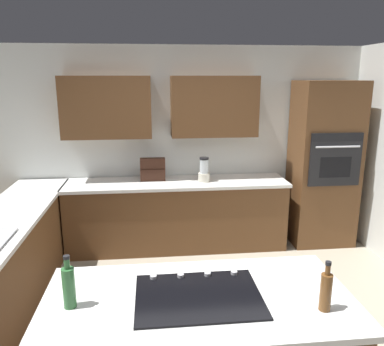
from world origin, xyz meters
name	(u,v)px	position (x,y,z in m)	size (l,w,h in m)	color
ground_plane	(201,326)	(0.00, 0.00, 0.00)	(14.00, 14.00, 0.00)	#9E937F
wall_back	(177,136)	(0.07, -2.04, 1.44)	(6.00, 0.44, 2.60)	silver
lower_cabinets_back	(177,216)	(0.10, -1.72, 0.43)	(2.80, 0.60, 0.86)	brown
countertop_back	(177,183)	(0.10, -1.72, 0.88)	(2.84, 0.64, 0.04)	silver
lower_cabinets_side	(9,265)	(1.82, -0.55, 0.43)	(0.60, 2.90, 0.86)	brown
countertop_side	(3,221)	(1.82, -0.55, 0.88)	(0.64, 2.94, 0.04)	silver
island_top	(198,300)	(0.15, 0.96, 0.88)	(1.89, 0.94, 0.04)	silver
wall_oven	(324,164)	(-1.85, -1.72, 1.08)	(0.80, 0.66, 2.16)	brown
cooktop	(198,296)	(0.15, 0.95, 0.91)	(0.76, 0.56, 0.03)	black
blender	(204,171)	(-0.25, -1.69, 1.03)	(0.15, 0.15, 0.31)	beige
spice_rack	(153,169)	(0.40, -1.80, 1.05)	(0.32, 0.11, 0.30)	#381E14
oil_bottle	(69,286)	(0.90, 0.98, 1.03)	(0.07, 0.07, 0.32)	#336B38
second_bottle	(326,291)	(-0.55, 1.16, 1.02)	(0.07, 0.07, 0.30)	brown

